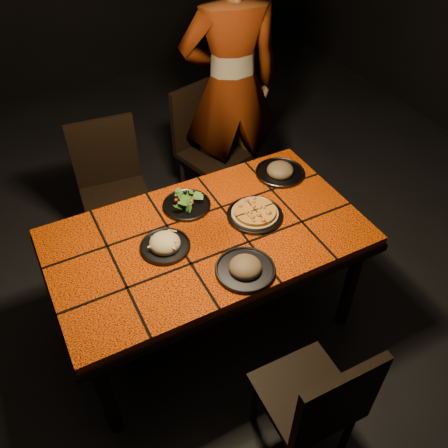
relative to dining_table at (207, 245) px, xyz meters
name	(u,v)px	position (x,y,z in m)	size (l,w,h in m)	color
room_shell	(203,101)	(0.00, 0.00, 0.83)	(6.04, 7.04, 3.08)	black
dining_table	(207,245)	(0.00, 0.00, 0.00)	(1.62, 0.92, 0.75)	#DB4306
chair_near	(318,401)	(0.08, -0.91, -0.17)	(0.40, 0.40, 0.88)	black
chair_far_left	(112,182)	(-0.24, 0.92, -0.14)	(0.46, 0.46, 0.94)	black
chair_far_right	(206,140)	(0.51, 1.08, -0.14)	(0.52, 0.52, 0.93)	black
diner	(231,87)	(0.68, 1.01, 0.27)	(0.69, 0.45, 1.88)	brown
plate_pizza	(255,214)	(0.28, 0.00, 0.10)	(0.30, 0.30, 0.04)	#313136
plate_pasta	(165,244)	(-0.23, 0.01, 0.10)	(0.25, 0.25, 0.08)	#313136
plate_salad	(186,203)	(0.00, 0.24, 0.10)	(0.26, 0.26, 0.07)	#313136
plate_mushroom_a	(245,267)	(0.05, -0.31, 0.10)	(0.29, 0.29, 0.09)	#313136
plate_mushroom_b	(280,170)	(0.60, 0.26, 0.10)	(0.29, 0.29, 0.10)	#313136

